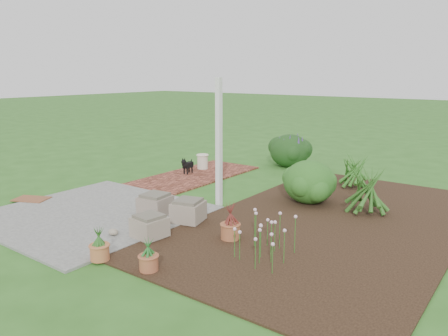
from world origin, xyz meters
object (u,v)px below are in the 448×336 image
Objects in this scene: black_dog at (187,165)px; cream_ceramic_urn at (203,162)px; evergreen_shrub at (309,181)px; stone_trough_near at (150,227)px.

black_dog reaches higher than cream_ceramic_urn.
evergreen_shrub reaches higher than cream_ceramic_urn.
stone_trough_near is 1.00× the size of black_dog.
cream_ceramic_urn is at bearing 119.73° from stone_trough_near.
evergreen_shrub is at bearing 70.30° from stone_trough_near.
black_dog is at bearing 123.51° from stone_trough_near.
evergreen_shrub reaches higher than black_dog.
stone_trough_near is 3.48m from evergreen_shrub.
cream_ceramic_urn is (-0.07, 0.71, -0.05)m from black_dog.
black_dog is 3.62m from evergreen_shrub.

